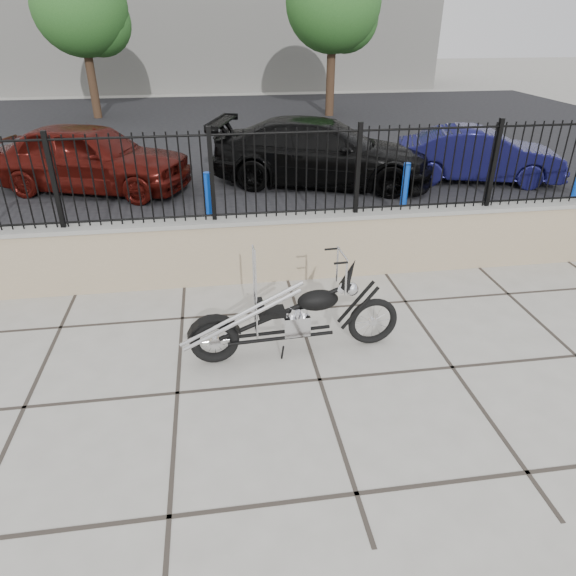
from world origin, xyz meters
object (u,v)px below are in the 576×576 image
(chopper_motorcycle, at_px, (292,301))
(car_blue, at_px, (479,155))
(car_black, at_px, (322,152))
(car_red, at_px, (90,157))

(chopper_motorcycle, xyz_separation_m, car_blue, (5.35, 6.31, -0.08))
(car_black, relative_size, car_blue, 1.35)
(chopper_motorcycle, bearing_deg, car_black, 72.20)
(car_red, height_order, car_blue, car_red)
(car_blue, bearing_deg, chopper_motorcycle, 155.95)
(car_black, xyz_separation_m, car_blue, (3.63, -0.33, -0.11))
(chopper_motorcycle, bearing_deg, car_red, 113.09)
(chopper_motorcycle, relative_size, car_black, 0.46)
(chopper_motorcycle, height_order, car_blue, chopper_motorcycle)
(chopper_motorcycle, distance_m, car_black, 6.85)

